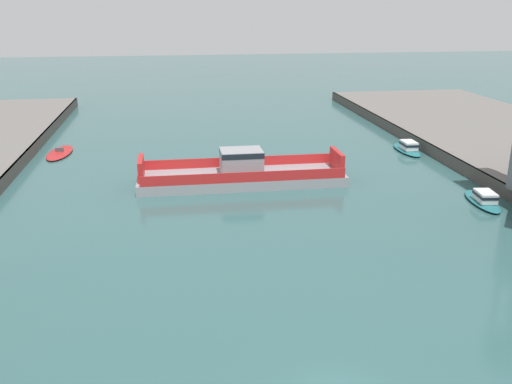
{
  "coord_description": "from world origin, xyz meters",
  "views": [
    {
      "loc": [
        -7.54,
        -22.51,
        18.97
      ],
      "look_at": [
        0.0,
        27.13,
        2.0
      ],
      "focal_mm": 39.3,
      "sensor_mm": 36.0,
      "label": 1
    }
  ],
  "objects_px": {
    "chain_ferry": "(241,174)",
    "moored_boat_mid_left": "(408,148)",
    "moored_boat_upstream_a": "(483,199)",
    "moored_boat_mid_right": "(60,153)"
  },
  "relations": [
    {
      "from": "chain_ferry",
      "to": "moored_boat_mid_right",
      "type": "xyz_separation_m",
      "value": [
        -22.22,
        16.25,
        -0.95
      ]
    },
    {
      "from": "chain_ferry",
      "to": "moored_boat_upstream_a",
      "type": "relative_size",
      "value": 3.16
    },
    {
      "from": "chain_ferry",
      "to": "moored_boat_mid_left",
      "type": "distance_m",
      "value": 26.03
    },
    {
      "from": "chain_ferry",
      "to": "moored_boat_upstream_a",
      "type": "distance_m",
      "value": 25.13
    },
    {
      "from": "moored_boat_mid_left",
      "to": "moored_boat_upstream_a",
      "type": "relative_size",
      "value": 1.03
    },
    {
      "from": "chain_ferry",
      "to": "moored_boat_upstream_a",
      "type": "xyz_separation_m",
      "value": [
        22.94,
        -10.26,
        -0.62
      ]
    },
    {
      "from": "moored_boat_mid_left",
      "to": "moored_boat_upstream_a",
      "type": "xyz_separation_m",
      "value": [
        -0.88,
        -20.75,
        -0.05
      ]
    },
    {
      "from": "chain_ferry",
      "to": "moored_boat_upstream_a",
      "type": "bearing_deg",
      "value": -24.1
    },
    {
      "from": "moored_boat_mid_left",
      "to": "moored_boat_mid_right",
      "type": "distance_m",
      "value": 46.39
    },
    {
      "from": "moored_boat_mid_left",
      "to": "chain_ferry",
      "type": "bearing_deg",
      "value": -156.23
    }
  ]
}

